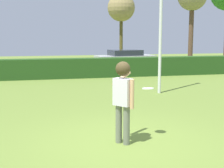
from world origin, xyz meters
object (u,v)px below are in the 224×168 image
Objects in this scene: parked_car_silver at (125,58)px; person at (123,93)px; frisbee at (148,88)px; oak_tree at (121,8)px.

person is at bearing -105.63° from parked_car_silver.
person is 0.40× the size of parked_car_silver.
oak_tree is (4.64, 19.99, 3.38)m from frisbee.
oak_tree is at bearing 79.10° from parked_car_silver.
parked_car_silver is at bearing 76.35° from frisbee.
frisbee is 0.06× the size of parked_car_silver.
parked_car_silver reaches higher than frisbee.
parked_car_silver is 0.77× the size of oak_tree.
oak_tree is (0.84, 4.36, 3.82)m from parked_car_silver.
frisbee is at bearing 23.25° from person.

